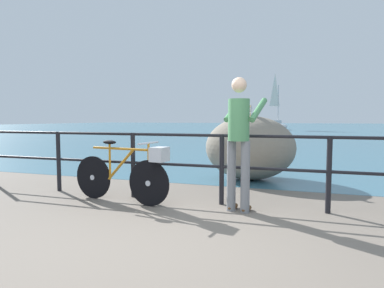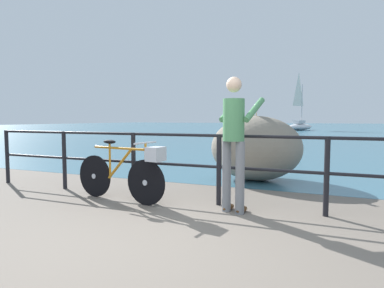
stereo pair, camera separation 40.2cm
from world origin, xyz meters
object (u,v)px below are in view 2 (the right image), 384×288
bicycle (126,171)px  breakwater_boulder_main (256,148)px  seagull (255,109)px  person_at_railing (234,138)px  sailboat (300,124)px

bicycle → breakwater_boulder_main: bearing=69.4°
bicycle → seagull: size_ratio=4.93×
bicycle → person_at_railing: (1.62, 0.09, 0.53)m
bicycle → seagull: 2.98m
bicycle → sailboat: sailboat is taller
bicycle → sailboat: 33.33m
bicycle → sailboat: size_ratio=0.27×
seagull → bicycle: bearing=-45.4°
person_at_railing → breakwater_boulder_main: size_ratio=0.97×
bicycle → person_at_railing: bearing=11.7°
breakwater_boulder_main → sailboat: (-1.80, 30.80, 0.06)m
person_at_railing → sailboat: (-2.02, 33.23, -0.28)m
person_at_railing → breakwater_boulder_main: person_at_railing is taller
breakwater_boulder_main → sailboat: sailboat is taller
bicycle → breakwater_boulder_main: size_ratio=0.92×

